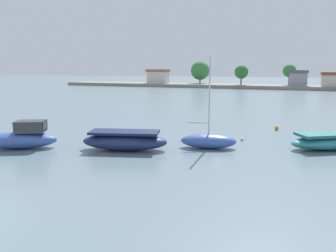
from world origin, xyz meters
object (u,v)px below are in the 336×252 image
object	(u,v)px
moored_boat_2	(21,138)
moored_boat_3	(125,141)
moored_boat_5	(330,141)
moored_boat_4	(208,141)
mooring_buoy_2	(242,139)
mooring_buoy_1	(277,128)

from	to	relation	value
moored_boat_2	moored_boat_3	xyz separation A→B (m)	(6.50, 2.13, -0.09)
moored_boat_5	moored_boat_2	bearing A→B (deg)	170.14
moored_boat_4	mooring_buoy_2	world-z (taller)	moored_boat_4
moored_boat_2	moored_boat_3	size ratio (longest dim) A/B	0.87
moored_boat_4	mooring_buoy_1	xyz separation A→B (m)	(3.69, 8.48, -0.32)
moored_boat_4	mooring_buoy_2	size ratio (longest dim) A/B	23.98
moored_boat_5	mooring_buoy_1	bearing A→B (deg)	91.42
moored_boat_4	mooring_buoy_2	xyz separation A→B (m)	(1.68, 3.09, -0.38)
moored_boat_4	moored_boat_3	bearing A→B (deg)	-166.19
moored_boat_2	moored_boat_4	world-z (taller)	moored_boat_4
moored_boat_2	mooring_buoy_1	xyz separation A→B (m)	(15.02, 13.13, -0.51)
moored_boat_3	moored_boat_5	bearing A→B (deg)	6.79
moored_boat_2	moored_boat_5	size ratio (longest dim) A/B	0.89
mooring_buoy_2	moored_boat_5	bearing A→B (deg)	-3.95
moored_boat_3	mooring_buoy_2	world-z (taller)	moored_boat_3
moored_boat_2	mooring_buoy_2	distance (m)	15.15
mooring_buoy_2	moored_boat_3	bearing A→B (deg)	-139.32
moored_boat_2	moored_boat_5	distance (m)	20.12
moored_boat_3	moored_boat_2	bearing A→B (deg)	-178.09
moored_boat_5	mooring_buoy_1	size ratio (longest dim) A/B	15.49
moored_boat_3	moored_boat_4	size ratio (longest dim) A/B	0.98
moored_boat_2	moored_boat_4	bearing A→B (deg)	-5.36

